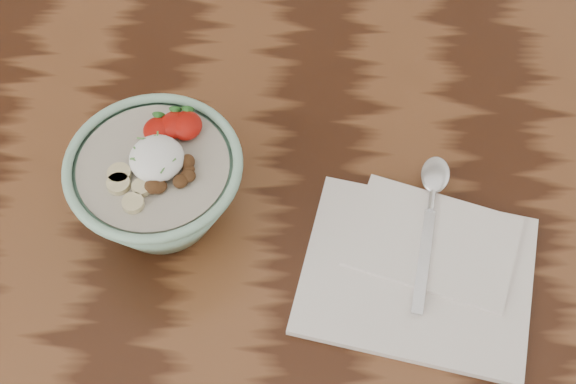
% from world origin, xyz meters
% --- Properties ---
extents(table, '(1.60, 0.90, 0.75)m').
position_xyz_m(table, '(0.00, 0.00, 0.66)').
color(table, '#34190D').
rests_on(table, ground).
extents(breakfast_bowl, '(0.18, 0.18, 0.12)m').
position_xyz_m(breakfast_bowl, '(-0.17, 0.06, 0.81)').
color(breakfast_bowl, '#8EBFA3').
rests_on(breakfast_bowl, table).
extents(napkin, '(0.27, 0.24, 0.01)m').
position_xyz_m(napkin, '(0.11, 0.01, 0.76)').
color(napkin, white).
rests_on(napkin, table).
extents(spoon, '(0.05, 0.20, 0.01)m').
position_xyz_m(spoon, '(0.12, 0.09, 0.77)').
color(spoon, silver).
rests_on(spoon, napkin).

